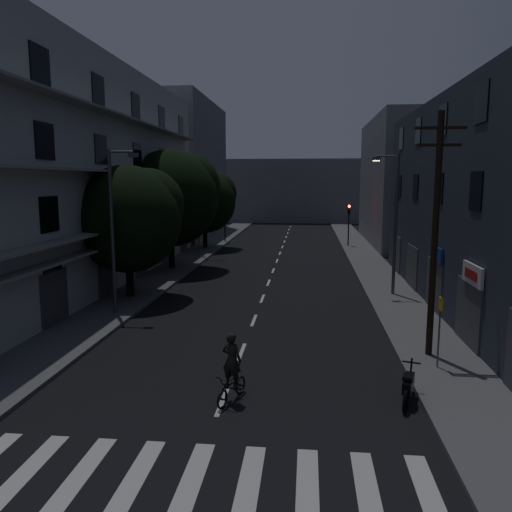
% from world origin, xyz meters
% --- Properties ---
extents(ground, '(160.00, 160.00, 0.00)m').
position_xyz_m(ground, '(0.00, 25.00, 0.00)').
color(ground, black).
rests_on(ground, ground).
extents(sidewalk_left, '(3.00, 90.00, 0.15)m').
position_xyz_m(sidewalk_left, '(-7.50, 25.00, 0.07)').
color(sidewalk_left, '#565659').
rests_on(sidewalk_left, ground).
extents(sidewalk_right, '(3.00, 90.00, 0.15)m').
position_xyz_m(sidewalk_right, '(7.50, 25.00, 0.07)').
color(sidewalk_right, '#565659').
rests_on(sidewalk_right, ground).
extents(crosswalk, '(10.90, 3.00, 0.01)m').
position_xyz_m(crosswalk, '(-0.00, -2.00, 0.00)').
color(crosswalk, beige).
rests_on(crosswalk, ground).
extents(lane_markings, '(0.15, 60.50, 0.01)m').
position_xyz_m(lane_markings, '(0.00, 31.25, 0.01)').
color(lane_markings, beige).
rests_on(lane_markings, ground).
extents(building_left, '(7.00, 36.00, 14.00)m').
position_xyz_m(building_left, '(-11.98, 18.00, 6.99)').
color(building_left, '#B4B5AF').
rests_on(building_left, ground).
extents(building_right, '(6.19, 28.00, 11.00)m').
position_xyz_m(building_right, '(11.99, 14.00, 5.50)').
color(building_right, '#2D333D').
rests_on(building_right, ground).
extents(building_far_left, '(6.00, 20.00, 16.00)m').
position_xyz_m(building_far_left, '(-12.00, 48.00, 8.00)').
color(building_far_left, slate).
rests_on(building_far_left, ground).
extents(building_far_right, '(6.00, 20.00, 13.00)m').
position_xyz_m(building_far_right, '(12.00, 42.00, 6.50)').
color(building_far_right, slate).
rests_on(building_far_right, ground).
extents(building_far_end, '(24.00, 8.00, 10.00)m').
position_xyz_m(building_far_end, '(0.00, 70.00, 5.00)').
color(building_far_end, slate).
rests_on(building_far_end, ground).
extents(tree_near, '(6.01, 6.01, 7.41)m').
position_xyz_m(tree_near, '(-7.44, 14.80, 4.78)').
color(tree_near, black).
rests_on(tree_near, sidewalk_left).
extents(tree_mid, '(7.15, 7.15, 8.80)m').
position_xyz_m(tree_mid, '(-7.56, 24.12, 5.65)').
color(tree_mid, black).
rests_on(tree_mid, sidewalk_left).
extents(tree_far, '(6.10, 6.10, 7.54)m').
position_xyz_m(tree_far, '(-7.45, 35.90, 4.87)').
color(tree_far, black).
rests_on(tree_far, sidewalk_left).
extents(traffic_signal_far_right, '(0.28, 0.37, 4.10)m').
position_xyz_m(traffic_signal_far_right, '(6.63, 38.56, 3.10)').
color(traffic_signal_far_right, black).
rests_on(traffic_signal_far_right, sidewalk_right).
extents(traffic_signal_far_left, '(0.28, 0.37, 4.10)m').
position_xyz_m(traffic_signal_far_left, '(-6.38, 40.88, 3.10)').
color(traffic_signal_far_left, black).
rests_on(traffic_signal_far_left, sidewalk_left).
extents(street_lamp_left_near, '(1.51, 0.25, 8.00)m').
position_xyz_m(street_lamp_left_near, '(-6.89, 11.23, 4.60)').
color(street_lamp_left_near, '#515458').
rests_on(street_lamp_left_near, sidewalk_left).
extents(street_lamp_right, '(1.51, 0.25, 8.00)m').
position_xyz_m(street_lamp_right, '(7.41, 16.93, 4.60)').
color(street_lamp_right, '#515457').
rests_on(street_lamp_right, sidewalk_right).
extents(street_lamp_left_far, '(1.51, 0.25, 8.00)m').
position_xyz_m(street_lamp_left_far, '(-6.86, 30.64, 4.60)').
color(street_lamp_left_far, '#575A5F').
rests_on(street_lamp_left_far, sidewalk_left).
extents(utility_pole, '(1.80, 0.24, 9.00)m').
position_xyz_m(utility_pole, '(7.17, 6.58, 4.87)').
color(utility_pole, black).
rests_on(utility_pole, sidewalk_right).
extents(bus_stop_sign, '(0.06, 0.35, 2.52)m').
position_xyz_m(bus_stop_sign, '(7.16, 5.25, 1.89)').
color(bus_stop_sign, '#595B60').
rests_on(bus_stop_sign, sidewalk_right).
extents(motorcycle, '(0.80, 1.87, 1.23)m').
position_xyz_m(motorcycle, '(5.62, 2.52, 0.49)').
color(motorcycle, black).
rests_on(motorcycle, ground).
extents(cyclist, '(1.16, 1.82, 2.18)m').
position_xyz_m(cyclist, '(0.29, 2.08, 0.74)').
color(cyclist, black).
rests_on(cyclist, ground).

